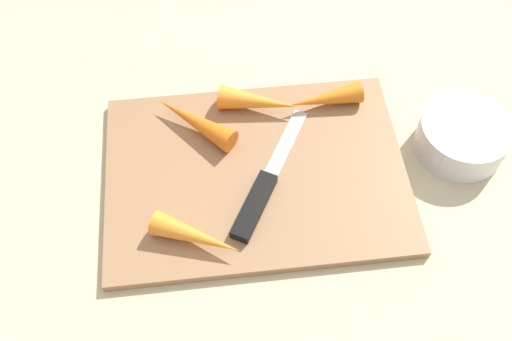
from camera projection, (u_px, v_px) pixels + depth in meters
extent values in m
plane|color=#C6B793|center=(256.00, 176.00, 0.71)|extent=(1.40, 1.40, 0.00)
cube|color=#99704C|center=(256.00, 173.00, 0.71)|extent=(0.36, 0.26, 0.01)
cube|color=#B7B7BC|center=(286.00, 144.00, 0.72)|extent=(0.07, 0.10, 0.00)
cube|color=black|center=(254.00, 206.00, 0.67)|extent=(0.06, 0.09, 0.01)
cone|color=orange|center=(196.00, 236.00, 0.64)|extent=(0.10, 0.07, 0.03)
cone|color=orange|center=(259.00, 102.00, 0.74)|extent=(0.11, 0.06, 0.03)
cone|color=orange|center=(324.00, 99.00, 0.75)|extent=(0.10, 0.04, 0.03)
cone|color=orange|center=(195.00, 121.00, 0.73)|extent=(0.10, 0.10, 0.03)
cylinder|color=silver|center=(462.00, 137.00, 0.72)|extent=(0.11, 0.11, 0.04)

